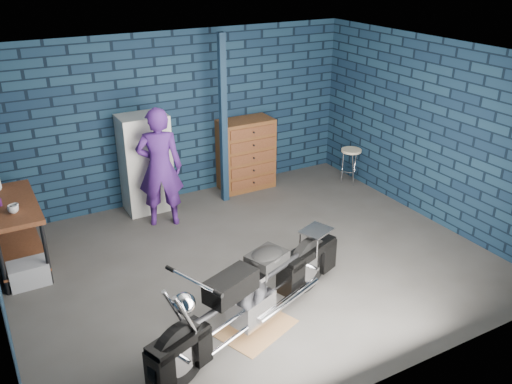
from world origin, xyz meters
The scene contains 13 objects.
ground centered at (0.00, 0.00, 0.00)m, with size 6.00×6.00×0.00m, color #484643.
room_walls centered at (0.00, 0.55, 1.90)m, with size 6.02×5.01×2.71m.
support_post centered at (0.55, 1.95, 1.35)m, with size 0.10×0.10×2.70m, color #12263B.
workbench centered at (-2.68, 1.41, 0.46)m, with size 0.60×1.40×0.91m, color brown.
drip_mat centered at (-0.63, -1.21, 0.00)m, with size 0.81×0.61×0.01m, color olive.
motorcycle centered at (-0.63, -1.21, 0.54)m, with size 2.45×0.66×1.08m, color black, non-canonical shape.
person centered at (-0.63, 1.66, 0.90)m, with size 0.66×0.43×1.81m, color #491F75.
storage_bin centered at (-2.66, 0.91, 0.15)m, with size 0.47×0.33×0.29m, color #999AA1.
locker centered at (-0.66, 2.23, 0.77)m, with size 0.72×0.52×1.55m, color beige.
tool_chest centered at (1.10, 2.23, 0.61)m, with size 0.91×0.51×1.21m, color brown.
shop_stool centered at (2.78, 1.50, 0.32)m, with size 0.35×0.35×0.63m, color beige, non-canonical shape.
cup_a centered at (-2.68, 1.09, 0.96)m, with size 0.13×0.13×0.10m, color beige.
cup_b centered at (-2.65, 1.14, 0.95)m, with size 0.09×0.09×0.09m, color beige.
Camera 1 is at (-2.96, -5.43, 3.83)m, focal length 38.00 mm.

